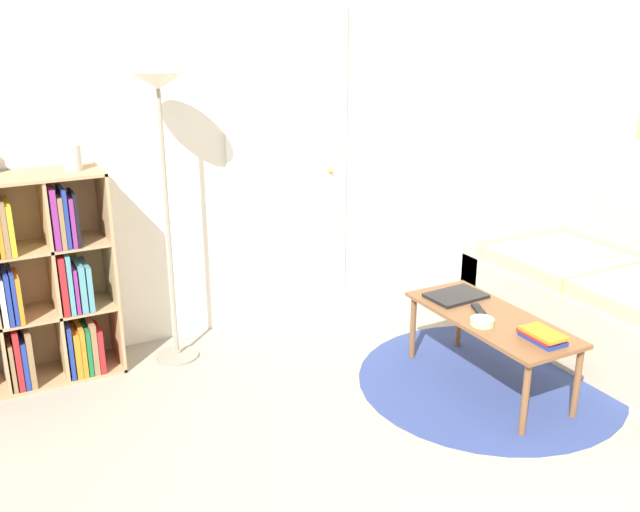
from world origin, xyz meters
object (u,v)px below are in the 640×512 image
floor_lamp (160,117)px  couch (619,303)px  coffee_table (491,324)px  bookshelf (18,286)px  laptop (456,296)px  bowl (482,322)px  vase_on_shelf (73,158)px

floor_lamp → couch: bearing=-24.7°
floor_lamp → coffee_table: bearing=-38.8°
bookshelf → laptop: bearing=-22.8°
bowl → vase_on_shelf: vase_on_shelf is taller
floor_lamp → bowl: bearing=-42.6°
bookshelf → vase_on_shelf: 0.78m
bookshelf → floor_lamp: bearing=-7.4°
bookshelf → bowl: 2.56m
coffee_table → laptop: size_ratio=3.05×
bookshelf → couch: bookshelf is taller
vase_on_shelf → laptop: bearing=-26.6°
coffee_table → couch: bearing=0.7°
coffee_table → vase_on_shelf: bearing=146.4°
floor_lamp → bowl: floor_lamp is taller
floor_lamp → vase_on_shelf: bearing=167.0°
laptop → bowl: size_ratio=2.69×
couch → vase_on_shelf: 3.39m
bowl → laptop: bearing=72.4°
bowl → vase_on_shelf: bearing=143.5°
bowl → couch: bearing=3.6°
bookshelf → floor_lamp: (0.84, -0.11, 0.89)m
bookshelf → vase_on_shelf: (0.36, 0.00, 0.69)m
laptop → floor_lamp: bearing=149.6°
floor_lamp → couch: size_ratio=0.97×
couch → coffee_table: (-1.06, -0.01, 0.08)m
floor_lamp → coffee_table: (1.46, -1.17, -1.10)m
laptop → bowl: bearing=-107.6°
couch → coffee_table: couch is taller
bookshelf → floor_lamp: size_ratio=0.70×
bookshelf → vase_on_shelf: bearing=0.2°
bookshelf → coffee_table: bearing=-29.1°
coffee_table → bowl: 0.15m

